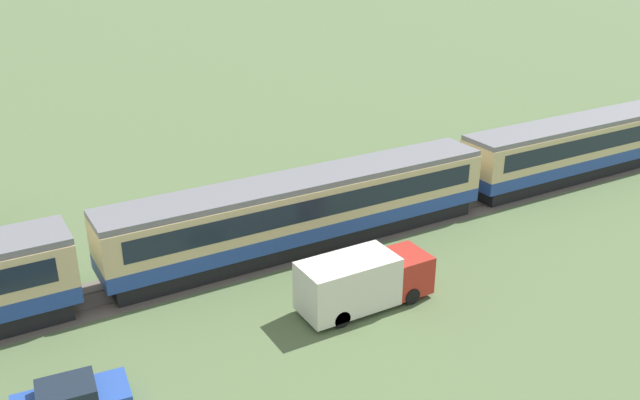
{
  "coord_description": "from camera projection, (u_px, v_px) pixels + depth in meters",
  "views": [
    {
      "loc": [
        -34.55,
        -29.79,
        16.69
      ],
      "look_at": [
        -17.2,
        0.22,
        1.9
      ],
      "focal_mm": 38.0,
      "sensor_mm": 36.0,
      "label": 1
    }
  ],
  "objects": [
    {
      "name": "parked_car_blue",
      "position": [
        70.0,
        400.0,
        24.19
      ],
      "size": [
        4.21,
        2.28,
        1.29
      ],
      "rotation": [
        0.0,
        0.0,
        -0.1
      ],
      "color": "#284CA8",
      "rests_on": "ground_plane"
    },
    {
      "name": "passenger_train",
      "position": [
        309.0,
        207.0,
        36.0
      ],
      "size": [
        113.2,
        3.11,
        3.99
      ],
      "color": "#234293",
      "rests_on": "ground_plane"
    },
    {
      "name": "ground_plane",
      "position": [
        539.0,
        177.0,
        46.18
      ],
      "size": [
        600.0,
        600.0,
        0.0
      ],
      "primitive_type": "plane",
      "color": "#566B42"
    },
    {
      "name": "railway_track",
      "position": [
        362.0,
        230.0,
        38.46
      ],
      "size": [
        179.92,
        3.6,
        0.04
      ],
      "color": "#665B51",
      "rests_on": "ground_plane"
    },
    {
      "name": "delivery_truck_red",
      "position": [
        363.0,
        281.0,
        30.65
      ],
      "size": [
        6.36,
        2.25,
        2.54
      ],
      "color": "#B2281E",
      "rests_on": "ground_plane"
    }
  ]
}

